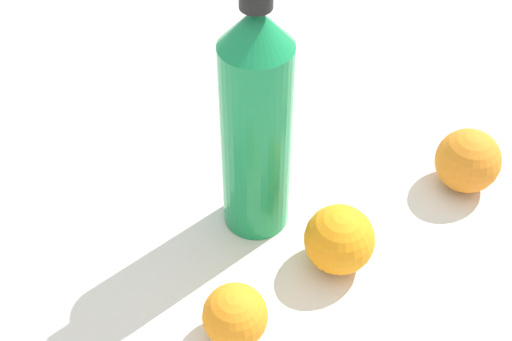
{
  "coord_description": "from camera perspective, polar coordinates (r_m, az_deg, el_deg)",
  "views": [
    {
      "loc": [
        0.48,
        0.21,
        0.65
      ],
      "look_at": [
        -0.03,
        -0.04,
        0.08
      ],
      "focal_mm": 48.28,
      "sensor_mm": 36.0,
      "label": 1
    }
  ],
  "objects": [
    {
      "name": "ground_plane",
      "position": [
        0.83,
        1.78,
        -6.07
      ],
      "size": [
        2.4,
        2.4,
        0.0
      ],
      "primitive_type": "plane",
      "color": "silver"
    },
    {
      "name": "water_bottle",
      "position": [
        0.75,
        -0.0,
        3.83
      ],
      "size": [
        0.08,
        0.08,
        0.32
      ],
      "rotation": [
        0.0,
        0.0,
        1.01
      ],
      "color": "#198C4C",
      "rests_on": "ground_plane"
    },
    {
      "name": "orange_0",
      "position": [
        0.73,
        -1.75,
        -11.94
      ],
      "size": [
        0.07,
        0.07,
        0.07
      ],
      "primitive_type": "sphere",
      "color": "orange",
      "rests_on": "ground_plane"
    },
    {
      "name": "orange_1",
      "position": [
        0.79,
        6.92,
        -5.7
      ],
      "size": [
        0.08,
        0.08,
        0.08
      ],
      "primitive_type": "sphere",
      "color": "orange",
      "rests_on": "ground_plane"
    },
    {
      "name": "orange_2",
      "position": [
        0.91,
        17.14,
        0.79
      ],
      "size": [
        0.08,
        0.08,
        0.08
      ],
      "primitive_type": "sphere",
      "color": "orange",
      "rests_on": "ground_plane"
    }
  ]
}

